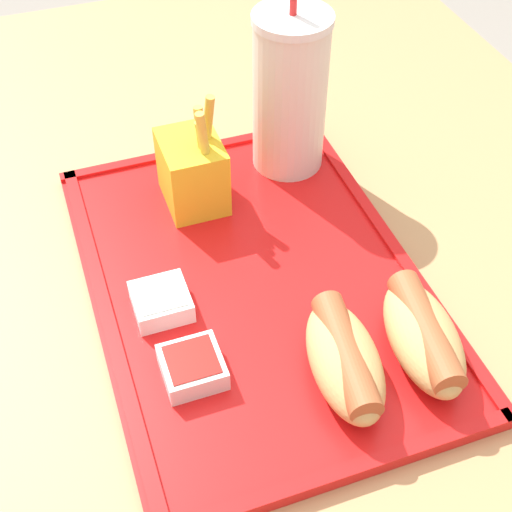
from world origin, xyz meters
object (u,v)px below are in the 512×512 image
Objects in this scene: hot_dog_far at (424,336)px; sauce_cup_mayo at (161,301)px; soda_cup at (290,93)px; sauce_cup_ketchup at (192,366)px; fries_carton at (193,170)px; hot_dog_near at (345,359)px.

sauce_cup_mayo is at bearing -121.63° from hot_dog_far.
soda_cup is 0.26m from sauce_cup_mayo.
soda_cup is 0.31m from sauce_cup_ketchup.
soda_cup reaches higher than sauce_cup_ketchup.
soda_cup is 1.62× the size of hot_dog_far.
soda_cup is at bearing 104.57° from fries_carton.
hot_dog_far is 2.59× the size of sauce_cup_mayo.
fries_carton is 0.22m from sauce_cup_ketchup.
soda_cup is 0.30m from hot_dog_near.
sauce_cup_ketchup is (-0.04, -0.12, -0.01)m from hot_dog_near.
soda_cup reaches higher than hot_dog_near.
sauce_cup_ketchup is at bearing -102.81° from hot_dog_far.
sauce_cup_mayo is 1.00× the size of sauce_cup_ketchup.
sauce_cup_ketchup is at bearing -36.33° from soda_cup.
sauce_cup_ketchup is (0.08, 0.01, 0.00)m from sauce_cup_mayo.
fries_carton is at bearing 163.42° from sauce_cup_ketchup.
sauce_cup_ketchup is at bearing -16.58° from fries_carton.
sauce_cup_mayo is at bearing -27.54° from fries_carton.
fries_carton is 2.45× the size of sauce_cup_mayo.
hot_dog_near is at bearing -12.08° from soda_cup.
hot_dog_far reaches higher than sauce_cup_mayo.
hot_dog_far is at bearing 58.37° from sauce_cup_mayo.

